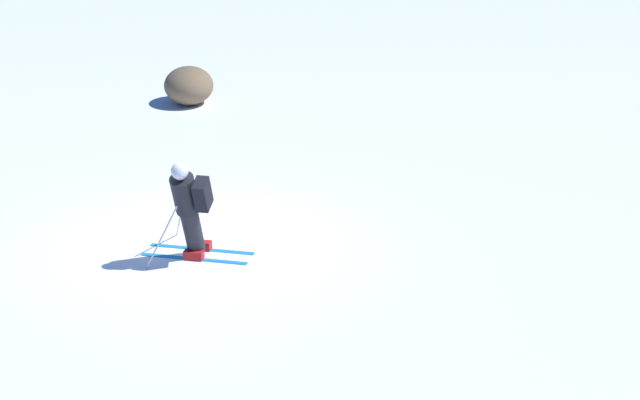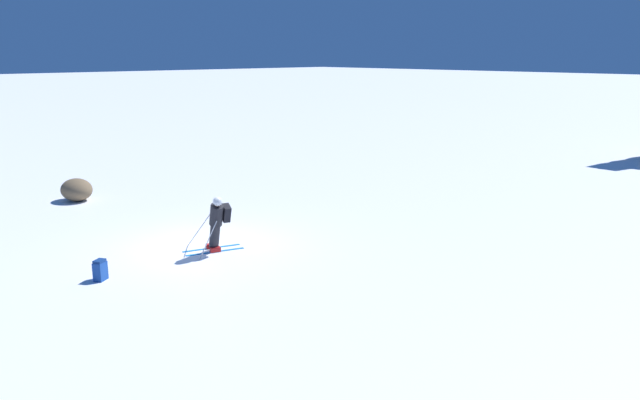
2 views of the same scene
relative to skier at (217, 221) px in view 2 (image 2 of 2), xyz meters
The scene contains 4 objects.
ground_plane 1.21m from the skier, behind, with size 300.00×300.00×0.00m, color white.
skier is the anchor object (origin of this frame).
spare_backpack 3.19m from the skier, 95.03° to the right, with size 0.34×0.37×0.50m.
exposed_boulder_0 8.54m from the skier, behind, with size 1.24×1.06×0.81m, color brown.
Camera 2 is at (14.01, -9.06, 5.20)m, focal length 35.00 mm.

